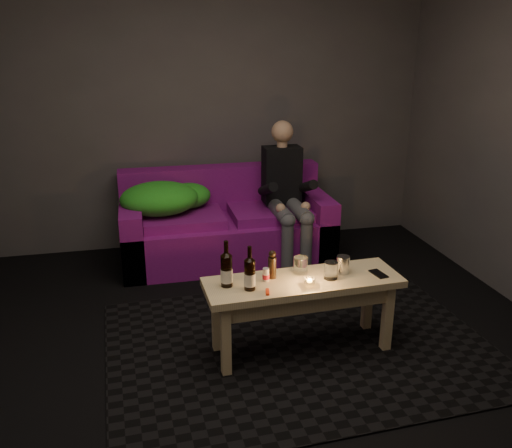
{
  "coord_description": "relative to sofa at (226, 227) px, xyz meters",
  "views": [
    {
      "loc": [
        -0.69,
        -2.66,
        1.89
      ],
      "look_at": [
        0.18,
        1.13,
        0.53
      ],
      "focal_mm": 38.0,
      "sensor_mm": 36.0,
      "label": 1
    }
  ],
  "objects": [
    {
      "name": "room",
      "position": [
        -0.06,
        -1.34,
        1.36
      ],
      "size": [
        4.5,
        4.5,
        4.5
      ],
      "color": "silver",
      "rests_on": "ground"
    },
    {
      "name": "floor",
      "position": [
        -0.06,
        -1.81,
        -0.28
      ],
      "size": [
        4.5,
        4.5,
        0.0
      ],
      "primitive_type": "plane",
      "color": "black",
      "rests_on": "ground"
    },
    {
      "name": "steel_cup",
      "position": [
        0.47,
        -1.59,
        0.27
      ],
      "size": [
        0.11,
        0.11,
        0.11
      ],
      "primitive_type": "cylinder",
      "rotation": [
        0.0,
        0.0,
        0.41
      ],
      "color": "#BBBDC3",
      "rests_on": "coffee_table"
    },
    {
      "name": "sofa",
      "position": [
        0.0,
        0.0,
        0.0
      ],
      "size": [
        1.8,
        0.81,
        0.78
      ],
      "color": "#82117D",
      "rests_on": "floor"
    },
    {
      "name": "tumbler_front",
      "position": [
        0.36,
        -1.65,
        0.26
      ],
      "size": [
        0.11,
        0.11,
        0.11
      ],
      "primitive_type": "cylinder",
      "rotation": [
        0.0,
        0.0,
        0.34
      ],
      "color": "white",
      "rests_on": "coffee_table"
    },
    {
      "name": "green_blanket",
      "position": [
        -0.53,
        -0.01,
        0.3
      ],
      "size": [
        0.79,
        0.54,
        0.27
      ],
      "color": "green",
      "rests_on": "sofa"
    },
    {
      "name": "beer_bottle_b",
      "position": [
        -0.15,
        -1.69,
        0.31
      ],
      "size": [
        0.07,
        0.07,
        0.27
      ],
      "color": "black",
      "rests_on": "coffee_table"
    },
    {
      "name": "rug",
      "position": [
        0.2,
        -1.58,
        -0.28
      ],
      "size": [
        2.47,
        1.84,
        0.01
      ],
      "primitive_type": "cube",
      "rotation": [
        0.0,
        0.0,
        0.04
      ],
      "color": "black",
      "rests_on": "floor"
    },
    {
      "name": "tumbler_back",
      "position": [
        0.21,
        -1.54,
        0.26
      ],
      "size": [
        0.1,
        0.1,
        0.11
      ],
      "primitive_type": "cylinder",
      "rotation": [
        0.0,
        0.0,
        0.17
      ],
      "color": "white",
      "rests_on": "coffee_table"
    },
    {
      "name": "coffee_table",
      "position": [
        0.2,
        -1.63,
        0.12
      ],
      "size": [
        1.22,
        0.43,
        0.49
      ],
      "rotation": [
        0.0,
        0.0,
        0.04
      ],
      "color": "#DAC07F",
      "rests_on": "rug"
    },
    {
      "name": "red_lighter",
      "position": [
        -0.06,
        -1.76,
        0.22
      ],
      "size": [
        0.04,
        0.08,
        0.01
      ],
      "primitive_type": "cube",
      "rotation": [
        0.0,
        0.0,
        -0.22
      ],
      "color": "red",
      "rests_on": "coffee_table"
    },
    {
      "name": "pepper_mill",
      "position": [
        0.02,
        -1.56,
        0.28
      ],
      "size": [
        0.06,
        0.06,
        0.13
      ],
      "primitive_type": "cylinder",
      "rotation": [
        0.0,
        0.0,
        0.22
      ],
      "color": "black",
      "rests_on": "coffee_table"
    },
    {
      "name": "smartphone",
      "position": [
        0.67,
        -1.66,
        0.22
      ],
      "size": [
        0.08,
        0.14,
        0.01
      ],
      "primitive_type": "cube",
      "rotation": [
        0.0,
        0.0,
        0.16
      ],
      "color": "black",
      "rests_on": "coffee_table"
    },
    {
      "name": "salt_shaker",
      "position": [
        -0.03,
        -1.6,
        0.25
      ],
      "size": [
        0.05,
        0.05,
        0.08
      ],
      "primitive_type": "cylinder",
      "rotation": [
        0.0,
        0.0,
        -0.39
      ],
      "color": "silver",
      "rests_on": "coffee_table"
    },
    {
      "name": "tealight",
      "position": [
        0.21,
        -1.72,
        0.23
      ],
      "size": [
        0.06,
        0.06,
        0.05
      ],
      "color": "white",
      "rests_on": "coffee_table"
    },
    {
      "name": "person",
      "position": [
        0.51,
        -0.15,
        0.34
      ],
      "size": [
        0.32,
        0.75,
        1.2
      ],
      "color": "black",
      "rests_on": "sofa"
    },
    {
      "name": "beer_bottle_a",
      "position": [
        -0.27,
        -1.61,
        0.32
      ],
      "size": [
        0.07,
        0.07,
        0.28
      ],
      "color": "black",
      "rests_on": "coffee_table"
    }
  ]
}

